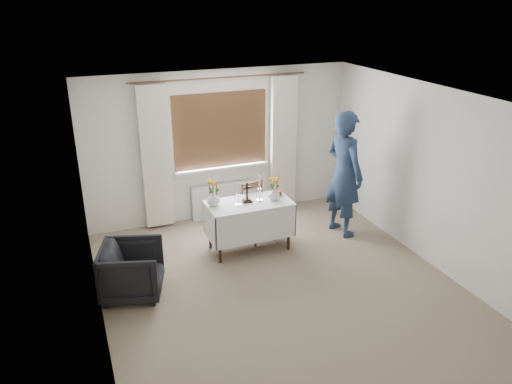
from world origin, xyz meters
TOP-DOWN VIEW (x-y plane):
  - ground at (0.00, 0.00)m, footprint 5.00×5.00m
  - altar_table at (-0.01, 1.15)m, footprint 1.24×0.64m
  - wooden_chair at (0.24, 1.40)m, footprint 0.50×0.50m
  - armchair at (-1.82, 0.57)m, footprint 0.94×0.93m
  - person at (1.57, 1.14)m, footprint 0.61×0.81m
  - radiator at (0.00, 2.42)m, footprint 1.10×0.10m
  - wooden_cross at (-0.03, 1.18)m, footprint 0.15×0.11m
  - candlestick_left at (-0.18, 1.12)m, footprint 0.12×0.12m
  - candlestick_right at (0.17, 1.17)m, footprint 0.12×0.12m
  - flower_vase_left at (-0.52, 1.25)m, footprint 0.22×0.22m
  - flower_vase_right at (0.37, 1.11)m, footprint 0.22×0.22m
  - wicker_basket at (0.49, 1.29)m, footprint 0.20×0.20m

SIDE VIEW (x-z plane):
  - ground at x=0.00m, z-range 0.00..0.00m
  - radiator at x=0.00m, z-range 0.00..0.60m
  - armchair at x=-1.82m, z-range 0.00..0.69m
  - altar_table at x=-0.01m, z-range 0.00..0.76m
  - wooden_chair at x=0.24m, z-range 0.00..0.91m
  - wicker_basket at x=0.49m, z-range 0.76..0.83m
  - flower_vase_right at x=0.37m, z-range 0.76..0.95m
  - flower_vase_left at x=-0.52m, z-range 0.76..0.96m
  - wooden_cross at x=-0.03m, z-range 0.76..1.07m
  - candlestick_left at x=-0.18m, z-range 0.76..1.10m
  - candlestick_right at x=0.17m, z-range 0.76..1.15m
  - person at x=1.57m, z-range 0.00..2.00m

